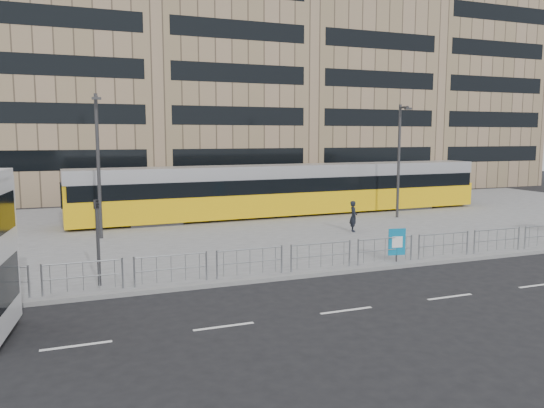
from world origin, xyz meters
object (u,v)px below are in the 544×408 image
object	(u,v)px
tram	(291,190)
ad_panel	(397,242)
lamp_post_east	(399,156)
traffic_light_west	(98,231)
pedestrian	(353,216)
lamp_post_west	(98,160)

from	to	relation	value
tram	ad_panel	xyz separation A→B (m)	(-1.07, -14.10, -0.87)
ad_panel	lamp_post_east	size ratio (longest dim) A/B	0.19
ad_panel	traffic_light_west	xyz separation A→B (m)	(-12.02, 0.69, 1.14)
tram	ad_panel	world-z (taller)	tram
pedestrian	traffic_light_west	world-z (taller)	traffic_light_west
tram	traffic_light_west	size ratio (longest dim) A/B	9.33
pedestrian	lamp_post_west	xyz separation A→B (m)	(-13.30, 2.93, 3.23)
tram	ad_panel	size ratio (longest dim) A/B	20.29
tram	lamp_post_west	size ratio (longest dim) A/B	3.88
lamp_post_west	lamp_post_east	xyz separation A→B (m)	(18.65, 0.64, -0.07)
ad_panel	lamp_post_east	xyz separation A→B (m)	(7.18, 10.53, 3.20)
lamp_post_west	lamp_post_east	size ratio (longest dim) A/B	1.02
tram	lamp_post_east	xyz separation A→B (m)	(6.11, -3.57, 2.32)
ad_panel	lamp_post_east	world-z (taller)	lamp_post_east
tram	lamp_post_west	world-z (taller)	lamp_post_west
tram	pedestrian	xyz separation A→B (m)	(0.76, -7.15, -0.84)
pedestrian	lamp_post_east	size ratio (longest dim) A/B	0.24
pedestrian	lamp_post_west	distance (m)	14.00
ad_panel	lamp_post_east	bearing A→B (deg)	64.45
ad_panel	lamp_post_west	world-z (taller)	lamp_post_west
pedestrian	traffic_light_west	distance (m)	15.25
lamp_post_east	ad_panel	bearing A→B (deg)	-124.30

